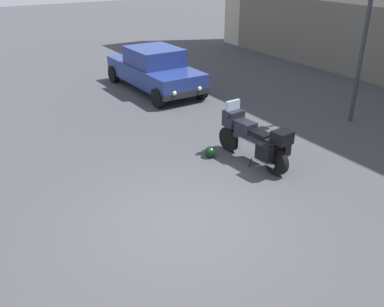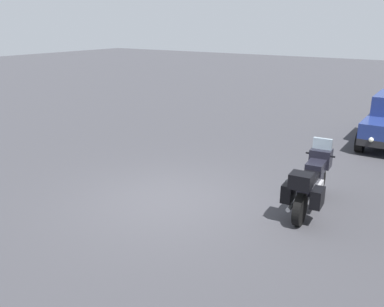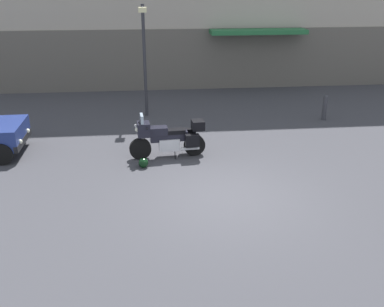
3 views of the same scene
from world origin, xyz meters
name	(u,v)px [view 1 (image 1 of 3)]	position (x,y,z in m)	size (l,w,h in m)	color
ground_plane	(183,222)	(0.00, 0.00, 0.00)	(80.00, 80.00, 0.00)	#38383D
motorcycle	(253,139)	(-1.29, 2.70, 0.62)	(2.26, 0.81, 1.36)	black
helmet	(210,152)	(-2.06, 1.99, 0.14)	(0.28, 0.28, 0.28)	black
car_sedan_far	(154,69)	(-7.87, 3.44, 0.78)	(4.61, 1.99, 1.56)	navy
streetlamp_curbside	(361,35)	(-1.94, 6.86, 2.55)	(0.28, 0.94, 4.11)	#2D2D33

